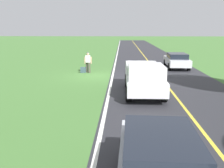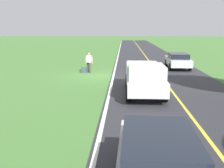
{
  "view_description": "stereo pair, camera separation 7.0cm",
  "coord_description": "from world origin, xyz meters",
  "px_view_note": "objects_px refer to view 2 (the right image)",
  "views": [
    {
      "loc": [
        -1.99,
        19.29,
        3.69
      ],
      "look_at": [
        -1.57,
        9.3,
        1.44
      ],
      "focal_mm": 39.94,
      "sensor_mm": 36.0,
      "label": 1
    },
    {
      "loc": [
        -2.06,
        19.29,
        3.69
      ],
      "look_at": [
        -1.57,
        9.3,
        1.44
      ],
      "focal_mm": 39.94,
      "sensor_mm": 36.0,
      "label": 2
    }
  ],
  "objects_px": {
    "hitchhiker_walking": "(89,61)",
    "sedan_near_oncoming": "(178,60)",
    "suitcase_carried": "(84,70)",
    "pickup_truck_passing": "(145,78)",
    "sedan_ahead_same_lane": "(159,165)"
  },
  "relations": [
    {
      "from": "suitcase_carried",
      "to": "pickup_truck_passing",
      "type": "relative_size",
      "value": 0.09
    },
    {
      "from": "suitcase_carried",
      "to": "sedan_ahead_same_lane",
      "type": "distance_m",
      "value": 16.24
    },
    {
      "from": "pickup_truck_passing",
      "to": "sedan_near_oncoming",
      "type": "distance_m",
      "value": 10.49
    },
    {
      "from": "suitcase_carried",
      "to": "hitchhiker_walking",
      "type": "bearing_deg",
      "value": 100.86
    },
    {
      "from": "pickup_truck_passing",
      "to": "sedan_ahead_same_lane",
      "type": "relative_size",
      "value": 1.21
    },
    {
      "from": "pickup_truck_passing",
      "to": "sedan_near_oncoming",
      "type": "height_order",
      "value": "pickup_truck_passing"
    },
    {
      "from": "hitchhiker_walking",
      "to": "sedan_ahead_same_lane",
      "type": "relative_size",
      "value": 0.39
    },
    {
      "from": "hitchhiker_walking",
      "to": "suitcase_carried",
      "type": "relative_size",
      "value": 3.64
    },
    {
      "from": "sedan_ahead_same_lane",
      "to": "sedan_near_oncoming",
      "type": "bearing_deg",
      "value": -102.88
    },
    {
      "from": "pickup_truck_passing",
      "to": "sedan_near_oncoming",
      "type": "bearing_deg",
      "value": -111.7
    },
    {
      "from": "hitchhiker_walking",
      "to": "sedan_near_oncoming",
      "type": "height_order",
      "value": "hitchhiker_walking"
    },
    {
      "from": "pickup_truck_passing",
      "to": "sedan_near_oncoming",
      "type": "relative_size",
      "value": 1.22
    },
    {
      "from": "hitchhiker_walking",
      "to": "sedan_near_oncoming",
      "type": "bearing_deg",
      "value": -160.91
    },
    {
      "from": "sedan_near_oncoming",
      "to": "hitchhiker_walking",
      "type": "bearing_deg",
      "value": 19.09
    },
    {
      "from": "hitchhiker_walking",
      "to": "suitcase_carried",
      "type": "xyz_separation_m",
      "value": [
        0.41,
        0.11,
        -0.74
      ]
    }
  ]
}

